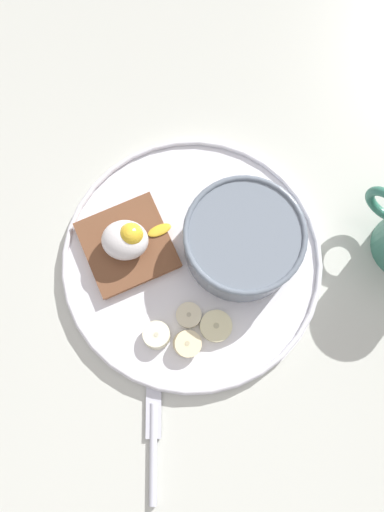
# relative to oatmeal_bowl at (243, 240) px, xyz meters

# --- Properties ---
(ground_plane) EXTENTS (1.20, 1.20, 0.02)m
(ground_plane) POSITION_rel_oatmeal_bowl_xyz_m (-0.05, -0.02, -0.05)
(ground_plane) COLOR beige
(ground_plane) RESTS_ON ground
(plate) EXTENTS (0.29, 0.29, 0.02)m
(plate) POSITION_rel_oatmeal_bowl_xyz_m (-0.05, -0.02, -0.03)
(plate) COLOR white
(plate) RESTS_ON ground_plane
(oatmeal_bowl) EXTENTS (0.13, 0.13, 0.05)m
(oatmeal_bowl) POSITION_rel_oatmeal_bowl_xyz_m (0.00, 0.00, 0.00)
(oatmeal_bowl) COLOR slate
(oatmeal_bowl) RESTS_ON plate
(toast_slice) EXTENTS (0.12, 0.12, 0.01)m
(toast_slice) POSITION_rel_oatmeal_bowl_xyz_m (-0.12, -0.01, -0.02)
(toast_slice) COLOR brown
(toast_slice) RESTS_ON plate
(poached_egg) EXTENTS (0.07, 0.05, 0.04)m
(poached_egg) POSITION_rel_oatmeal_bowl_xyz_m (-0.12, -0.01, 0.00)
(poached_egg) COLOR white
(poached_egg) RESTS_ON toast_slice
(banana_slice_front) EXTENTS (0.03, 0.03, 0.02)m
(banana_slice_front) POSITION_rel_oatmeal_bowl_xyz_m (-0.05, -0.11, -0.02)
(banana_slice_front) COLOR beige
(banana_slice_front) RESTS_ON plate
(banana_slice_left) EXTENTS (0.05, 0.05, 0.01)m
(banana_slice_left) POSITION_rel_oatmeal_bowl_xyz_m (-0.02, -0.09, -0.02)
(banana_slice_left) COLOR beige
(banana_slice_left) RESTS_ON plate
(banana_slice_back) EXTENTS (0.03, 0.03, 0.02)m
(banana_slice_back) POSITION_rel_oatmeal_bowl_xyz_m (-0.09, -0.10, -0.02)
(banana_slice_back) COLOR #EDE7C2
(banana_slice_back) RESTS_ON plate
(banana_slice_right) EXTENTS (0.04, 0.04, 0.01)m
(banana_slice_right) POSITION_rel_oatmeal_bowl_xyz_m (-0.05, -0.08, -0.02)
(banana_slice_right) COLOR beige
(banana_slice_right) RESTS_ON plate
(knife) EXTENTS (0.02, 0.13, 0.01)m
(knife) POSITION_rel_oatmeal_bowl_xyz_m (-0.08, -0.20, -0.03)
(knife) COLOR silver
(knife) RESTS_ON ground_plane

